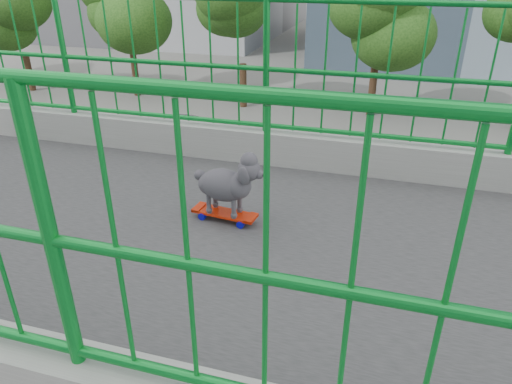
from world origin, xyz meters
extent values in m
cube|color=black|center=(-13.00, 0.00, 0.01)|extent=(18.00, 90.00, 0.02)
cylinder|color=black|center=(-25.50, -20.00, 1.31)|extent=(0.44, 0.44, 2.62)
ellipsoid|color=#173B10|center=(-25.50, -20.00, 4.33)|extent=(4.00, 4.00, 3.40)
cylinder|color=black|center=(-26.40, -12.00, 1.49)|extent=(0.44, 0.44, 2.97)
ellipsoid|color=#173B10|center=(-26.40, -12.00, 5.01)|extent=(4.80, 4.80, 4.08)
cylinder|color=black|center=(-25.80, -4.00, 1.36)|extent=(0.44, 0.44, 2.73)
ellipsoid|color=#173B10|center=(-25.80, -4.00, 4.51)|extent=(4.20, 4.20, 3.57)
cylinder|color=black|center=(-26.20, 4.00, 1.43)|extent=(0.44, 0.44, 2.87)
ellipsoid|color=#173B10|center=(-26.20, 4.00, 4.82)|extent=(4.60, 4.60, 3.91)
cube|color=red|center=(-0.27, 4.00, 7.06)|extent=(0.19, 0.49, 0.02)
cube|color=#99999E|center=(-0.28, 3.85, 7.04)|extent=(0.09, 0.04, 0.02)
cylinder|color=#0907AA|center=(-0.34, 3.86, 7.03)|extent=(0.03, 0.06, 0.06)
sphere|color=yellow|center=(-0.34, 3.86, 7.03)|extent=(0.02, 0.02, 0.02)
cylinder|color=#0907AA|center=(-0.22, 3.85, 7.03)|extent=(0.03, 0.06, 0.06)
sphere|color=yellow|center=(-0.22, 3.85, 7.03)|extent=(0.02, 0.02, 0.02)
cube|color=#99999E|center=(-0.25, 4.15, 7.04)|extent=(0.09, 0.04, 0.02)
cylinder|color=#0907AA|center=(-0.31, 4.16, 7.03)|extent=(0.03, 0.06, 0.06)
sphere|color=yellow|center=(-0.31, 4.16, 7.03)|extent=(0.02, 0.02, 0.02)
cylinder|color=#0907AA|center=(-0.19, 4.15, 7.03)|extent=(0.03, 0.06, 0.06)
sphere|color=yellow|center=(-0.19, 4.15, 7.03)|extent=(0.02, 0.02, 0.02)
ellipsoid|color=#2C2A2F|center=(-0.27, 4.00, 7.28)|extent=(0.26, 0.37, 0.23)
sphere|color=#2C2A2F|center=(-0.24, 4.20, 7.43)|extent=(0.16, 0.16, 0.16)
sphere|color=black|center=(-0.23, 4.30, 7.41)|extent=(0.03, 0.03, 0.03)
sphere|color=#2C2A2F|center=(-0.29, 3.82, 7.32)|extent=(0.08, 0.08, 0.08)
cylinder|color=#2C2A2F|center=(-0.30, 4.11, 7.14)|extent=(0.03, 0.03, 0.14)
cylinder|color=#2C2A2F|center=(-0.21, 4.09, 7.14)|extent=(0.03, 0.03, 0.14)
cylinder|color=#2C2A2F|center=(-0.33, 3.91, 7.14)|extent=(0.03, 0.03, 0.14)
cylinder|color=#2C2A2F|center=(-0.23, 3.90, 7.14)|extent=(0.03, 0.03, 0.14)
imported|color=#9D9EA2|center=(-6.00, -4.83, 0.77)|extent=(1.81, 4.50, 1.53)
imported|color=#9D9EA2|center=(-12.40, 5.48, 0.67)|extent=(2.23, 4.84, 1.35)
imported|color=#9D9EA2|center=(-18.80, -4.73, 0.73)|extent=(1.73, 4.30, 1.47)
camera|label=1|loc=(2.49, 5.04, 8.70)|focal=32.89mm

